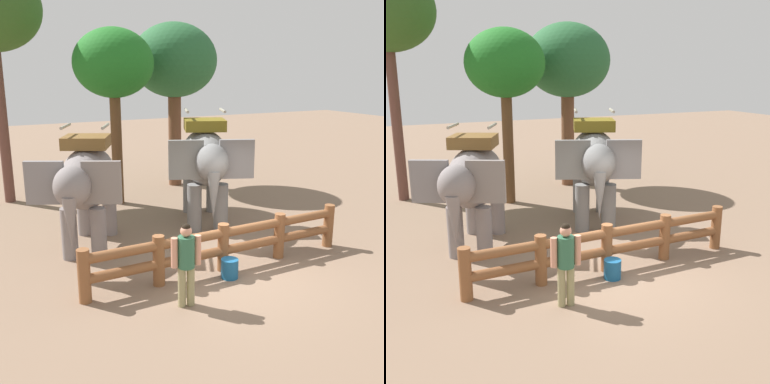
# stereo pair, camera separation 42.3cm
# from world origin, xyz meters

# --- Properties ---
(ground_plane) EXTENTS (60.00, 60.00, 0.00)m
(ground_plane) POSITION_xyz_m (0.00, 0.00, 0.00)
(ground_plane) COLOR #816651
(log_fence) EXTENTS (6.28, 0.40, 1.05)m
(log_fence) POSITION_xyz_m (0.00, 0.25, 0.60)
(log_fence) COLOR brown
(log_fence) RESTS_ON ground
(elephant_near_left) EXTENTS (2.70, 3.50, 2.97)m
(elephant_near_left) POSITION_xyz_m (-2.24, 2.77, 1.67)
(elephant_near_left) COLOR gray
(elephant_near_left) RESTS_ON ground
(elephant_center) EXTENTS (2.73, 3.76, 3.16)m
(elephant_center) POSITION_xyz_m (1.17, 3.24, 1.78)
(elephant_center) COLOR gray
(elephant_center) RESTS_ON ground
(tourist_woman_in_black) EXTENTS (0.56, 0.35, 1.59)m
(tourist_woman_in_black) POSITION_xyz_m (-1.39, -0.79, 0.92)
(tourist_woman_in_black) COLOR #979061
(tourist_woman_in_black) RESTS_ON ground
(tree_far_left) EXTENTS (2.45, 2.45, 5.43)m
(tree_far_left) POSITION_xyz_m (-0.36, 6.28, 4.30)
(tree_far_left) COLOR brown
(tree_far_left) RESTS_ON ground
(tree_back_center) EXTENTS (3.03, 3.03, 5.79)m
(tree_back_center) POSITION_xyz_m (2.32, 7.74, 4.42)
(tree_back_center) COLOR brown
(tree_back_center) RESTS_ON ground
(tree_far_right) EXTENTS (2.96, 2.96, 7.21)m
(tree_far_right) POSITION_xyz_m (-3.49, 8.05, 5.87)
(tree_far_right) COLOR brown
(tree_far_right) RESTS_ON ground
(feed_bucket) EXTENTS (0.36, 0.36, 0.41)m
(feed_bucket) POSITION_xyz_m (-0.07, -0.14, 0.21)
(feed_bucket) COLOR #19598C
(feed_bucket) RESTS_ON ground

